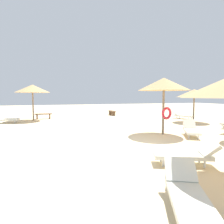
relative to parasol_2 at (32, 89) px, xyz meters
name	(u,v)px	position (x,y,z in m)	size (l,w,h in m)	color
ground_plane	(135,145)	(4.58, -10.59, -2.73)	(80.00, 80.00, 0.00)	beige
parasol_2	(32,89)	(0.00, 0.00, 0.00)	(2.88, 2.88, 3.07)	#75604C
parasol_4	(194,93)	(12.30, -5.35, -0.40)	(2.72, 2.72, 2.65)	#75604C
parasol_5	(164,85)	(7.10, -8.89, 0.00)	(2.77, 2.77, 3.09)	#75604C
lounger_1	(187,155)	(5.06, -13.27, -2.41)	(2.00, 1.35, 0.68)	silver
lounger_2	(5,119)	(-1.99, -1.15, -2.40)	(1.90, 0.80, 0.80)	silver
lounger_4	(183,115)	(13.05, -3.11, -2.41)	(1.27, 2.00, 0.69)	silver
lounger_5	(191,130)	(8.24, -9.78, -2.40)	(1.51, 1.91, 0.80)	silver
lounger_7	(187,194)	(3.41, -15.27, -2.41)	(1.42, 1.97, 0.73)	silver
bench_0	(112,112)	(7.90, 2.11, -2.38)	(0.43, 1.51, 0.49)	brown
bench_1	(43,115)	(0.81, 0.94, -2.38)	(1.50, 0.40, 0.49)	brown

